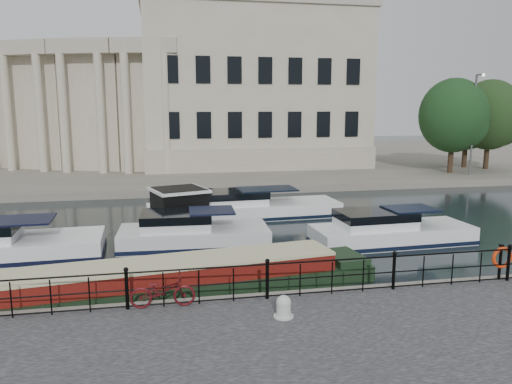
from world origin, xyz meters
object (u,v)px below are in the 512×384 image
at_px(life_ring_post, 502,258).
at_px(narrowboat, 155,287).
at_px(mooring_bollard, 284,307).
at_px(bicycle, 163,291).
at_px(harbour_hut, 179,212).

distance_m(life_ring_post, narrowboat, 11.29).
distance_m(mooring_bollard, life_ring_post, 7.80).
xyz_separation_m(bicycle, life_ring_post, (10.83, 0.13, 0.26)).
xyz_separation_m(bicycle, harbour_hut, (0.94, 11.00, -0.07)).
distance_m(bicycle, life_ring_post, 10.83).
relative_size(narrowboat, harbour_hut, 3.69).
height_order(bicycle, narrowboat, bicycle).
relative_size(bicycle, life_ring_post, 1.54).
bearing_deg(harbour_hut, bicycle, -112.18).
relative_size(bicycle, mooring_bollard, 2.99).
bearing_deg(harbour_hut, narrowboat, -114.88).
bearing_deg(narrowboat, mooring_bollard, -52.85).
relative_size(bicycle, narrowboat, 0.12).
relative_size(mooring_bollard, life_ring_post, 0.51).
relative_size(life_ring_post, narrowboat, 0.08).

